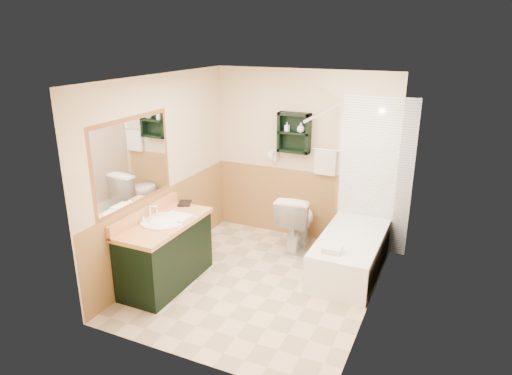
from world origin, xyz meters
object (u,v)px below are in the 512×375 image
at_px(hair_dryer, 274,155).
at_px(soap_bottle_a, 287,129).
at_px(wall_shelf, 294,133).
at_px(toilet, 297,221).
at_px(bathtub, 350,254).
at_px(soap_bottle_b, 301,129).
at_px(vanity_book, 178,196).
at_px(vanity, 166,253).

height_order(hair_dryer, soap_bottle_a, soap_bottle_a).
distance_m(wall_shelf, toilet, 1.21).
bearing_deg(wall_shelf, bathtub, -33.18).
distance_m(hair_dryer, soap_bottle_b, 0.58).
xyz_separation_m(wall_shelf, soap_bottle_a, (-0.10, -0.01, 0.04)).
bearing_deg(vanity_book, soap_bottle_b, 24.97).
height_order(bathtub, toilet, toilet).
bearing_deg(soap_bottle_b, toilet, -74.25).
bearing_deg(vanity_book, hair_dryer, 36.98).
bearing_deg(toilet, hair_dryer, -41.00).
bearing_deg(soap_bottle_b, vanity_book, -131.95).
bearing_deg(bathtub, vanity_book, -163.32).
height_order(bathtub, soap_bottle_b, soap_bottle_b).
bearing_deg(vanity, wall_shelf, 64.18).
bearing_deg(vanity, soap_bottle_b, 61.67).
height_order(bathtub, vanity_book, vanity_book).
distance_m(hair_dryer, soap_bottle_a, 0.44).
xyz_separation_m(bathtub, soap_bottle_a, (-1.13, 0.67, 1.35)).
xyz_separation_m(hair_dryer, bathtub, (1.33, -0.70, -0.96)).
relative_size(wall_shelf, vanity_book, 2.54).
xyz_separation_m(soap_bottle_a, soap_bottle_b, (0.20, 0.00, 0.02)).
height_order(wall_shelf, toilet, wall_shelf).
distance_m(hair_dryer, vanity_book, 1.55).
bearing_deg(vanity_book, vanity, -96.52).
relative_size(hair_dryer, soap_bottle_a, 1.95).
bearing_deg(toilet, vanity_book, 32.25).
xyz_separation_m(wall_shelf, bathtub, (1.03, -0.67, -1.31)).
distance_m(vanity_book, soap_bottle_a, 1.75).
xyz_separation_m(hair_dryer, soap_bottle_b, (0.40, -0.03, 0.42)).
bearing_deg(soap_bottle_b, vanity, -118.33).
height_order(wall_shelf, hair_dryer, wall_shelf).
bearing_deg(soap_bottle_a, bathtub, -30.59).
xyz_separation_m(wall_shelf, soap_bottle_b, (0.10, -0.01, 0.07)).
bearing_deg(wall_shelf, soap_bottle_b, -2.88).
xyz_separation_m(bathtub, vanity_book, (-2.08, -0.62, 0.66)).
bearing_deg(toilet, wall_shelf, -65.29).
distance_m(wall_shelf, vanity, 2.36).
distance_m(wall_shelf, vanity_book, 1.80).
bearing_deg(bathtub, toilet, 157.32).
relative_size(wall_shelf, toilet, 0.68).
bearing_deg(soap_bottle_b, wall_shelf, 177.12).
distance_m(vanity, toilet, 1.87).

